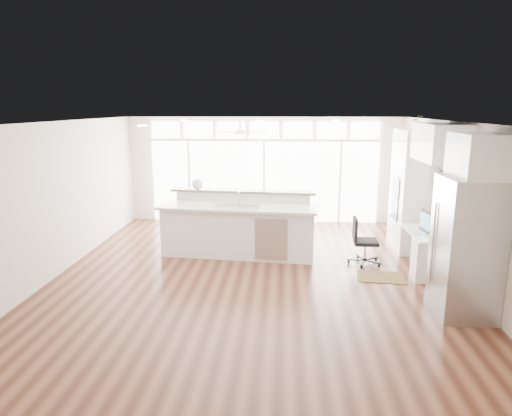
{
  "coord_description": "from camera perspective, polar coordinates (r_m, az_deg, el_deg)",
  "views": [
    {
      "loc": [
        0.53,
        -7.7,
        2.94
      ],
      "look_at": [
        0.0,
        0.6,
        1.1
      ],
      "focal_mm": 32.0,
      "sensor_mm": 36.0,
      "label": 1
    }
  ],
  "objects": [
    {
      "name": "floor",
      "position": [
        8.26,
        -0.28,
        -8.42
      ],
      "size": [
        7.0,
        8.0,
        0.02
      ],
      "primitive_type": "cube",
      "color": "#3F1E13",
      "rests_on": "ground"
    },
    {
      "name": "ceiling",
      "position": [
        7.72,
        -0.3,
        10.72
      ],
      "size": [
        7.0,
        8.0,
        0.02
      ],
      "primitive_type": "cube",
      "color": "white",
      "rests_on": "wall_back"
    },
    {
      "name": "wall_back",
      "position": [
        11.82,
        1.03,
        4.78
      ],
      "size": [
        7.0,
        0.04,
        2.7
      ],
      "primitive_type": "cube",
      "color": "beige",
      "rests_on": "floor"
    },
    {
      "name": "wall_front",
      "position": [
        4.06,
        -4.19,
        -10.61
      ],
      "size": [
        7.0,
        0.04,
        2.7
      ],
      "primitive_type": "cube",
      "color": "beige",
      "rests_on": "floor"
    },
    {
      "name": "wall_left",
      "position": [
        8.83,
        -23.58,
        1.08
      ],
      "size": [
        0.04,
        8.0,
        2.7
      ],
      "primitive_type": "cube",
      "color": "beige",
      "rests_on": "floor"
    },
    {
      "name": "wall_right",
      "position": [
        8.41,
        24.25,
        0.48
      ],
      "size": [
        0.04,
        8.0,
        2.7
      ],
      "primitive_type": "cube",
      "color": "beige",
      "rests_on": "floor"
    },
    {
      "name": "glass_wall",
      "position": [
        11.8,
        1.01,
        3.29
      ],
      "size": [
        5.8,
        0.06,
        2.08
      ],
      "primitive_type": "cube",
      "color": "white",
      "rests_on": "wall_back"
    },
    {
      "name": "transom_row",
      "position": [
        11.67,
        1.04,
        9.76
      ],
      "size": [
        5.9,
        0.06,
        0.4
      ],
      "primitive_type": "cube",
      "color": "white",
      "rests_on": "wall_back"
    },
    {
      "name": "desk_window",
      "position": [
        8.63,
        23.44,
        2.2
      ],
      "size": [
        0.04,
        0.85,
        0.85
      ],
      "primitive_type": "cube",
      "color": "white",
      "rests_on": "wall_right"
    },
    {
      "name": "ceiling_fan",
      "position": [
        10.56,
        -2.0,
        10.0
      ],
      "size": [
        1.16,
        1.16,
        0.32
      ],
      "primitive_type": "cube",
      "color": "silver",
      "rests_on": "ceiling"
    },
    {
      "name": "recessed_lights",
      "position": [
        7.92,
        -0.2,
        10.62
      ],
      "size": [
        3.4,
        3.0,
        0.02
      ],
      "primitive_type": "cube",
      "color": "white",
      "rests_on": "ceiling"
    },
    {
      "name": "oven_cabinet",
      "position": [
        10.01,
        18.89,
        2.1
      ],
      "size": [
        0.64,
        1.2,
        2.5
      ],
      "primitive_type": "cube",
      "color": "white",
      "rests_on": "floor"
    },
    {
      "name": "desk_nook",
      "position": [
        8.8,
        20.75,
        -5.26
      ],
      "size": [
        0.72,
        1.3,
        0.76
      ],
      "primitive_type": "cube",
      "color": "white",
      "rests_on": "floor"
    },
    {
      "name": "upper_cabinets",
      "position": [
        8.45,
        22.05,
        7.59
      ],
      "size": [
        0.64,
        1.3,
        0.64
      ],
      "primitive_type": "cube",
      "color": "white",
      "rests_on": "wall_right"
    },
    {
      "name": "refrigerator",
      "position": [
        7.13,
        24.79,
        -4.49
      ],
      "size": [
        0.76,
        0.9,
        2.0
      ],
      "primitive_type": "cube",
      "color": "#AEAEB3",
      "rests_on": "floor"
    },
    {
      "name": "fridge_cabinet",
      "position": [
        6.91,
        26.25,
        5.9
      ],
      "size": [
        0.64,
        0.9,
        0.6
      ],
      "primitive_type": "cube",
      "color": "white",
      "rests_on": "wall_right"
    },
    {
      "name": "framed_photos",
      "position": [
        9.24,
        22.09,
        1.98
      ],
      "size": [
        0.06,
        0.22,
        0.8
      ],
      "primitive_type": "cube",
      "color": "black",
      "rests_on": "wall_right"
    },
    {
      "name": "kitchen_island",
      "position": [
        9.16,
        -2.2,
        -2.13
      ],
      "size": [
        3.25,
        1.49,
        1.25
      ],
      "primitive_type": "cube",
      "rotation": [
        0.0,
        0.0,
        -0.1
      ],
      "color": "white",
      "rests_on": "floor"
    },
    {
      "name": "rug",
      "position": [
        8.44,
        15.37,
        -8.31
      ],
      "size": [
        0.89,
        0.69,
        0.01
      ],
      "primitive_type": "cube",
      "rotation": [
        0.0,
        0.0,
        -0.11
      ],
      "color": "#3A2912",
      "rests_on": "floor"
    },
    {
      "name": "office_chair",
      "position": [
        8.93,
        13.54,
        -4.07
      ],
      "size": [
        0.48,
        0.44,
        0.89
      ],
      "primitive_type": "cube",
      "rotation": [
        0.0,
        0.0,
        -0.03
      ],
      "color": "black",
      "rests_on": "floor"
    },
    {
      "name": "fishbowl",
      "position": [
        9.62,
        -7.34,
        2.98
      ],
      "size": [
        0.26,
        0.26,
        0.23
      ],
      "primitive_type": "sphere",
      "rotation": [
        0.0,
        0.0,
        -0.17
      ],
      "color": "white",
      "rests_on": "kitchen_island"
    },
    {
      "name": "monitor",
      "position": [
        8.62,
        20.54,
        -1.57
      ],
      "size": [
        0.15,
        0.5,
        0.41
      ],
      "primitive_type": "cube",
      "rotation": [
        0.0,
        0.0,
        0.14
      ],
      "color": "black",
      "rests_on": "desk_nook"
    },
    {
      "name": "keyboard",
      "position": [
        8.62,
        19.36,
        -2.82
      ],
      "size": [
        0.15,
        0.34,
        0.02
      ],
      "primitive_type": "cube",
      "rotation": [
        0.0,
        0.0,
        -0.09
      ],
      "color": "white",
      "rests_on": "desk_nook"
    },
    {
      "name": "potted_plant",
      "position": [
        9.87,
        19.45,
        9.88
      ],
      "size": [
        0.27,
        0.29,
        0.22
      ],
      "primitive_type": "imported",
      "rotation": [
        0.0,
        0.0,
        -0.07
      ],
      "color": "#325323",
      "rests_on": "oven_cabinet"
    }
  ]
}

